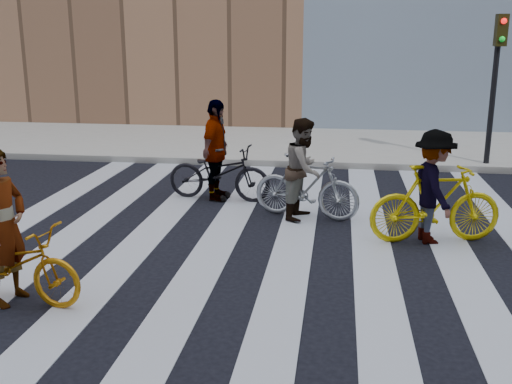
% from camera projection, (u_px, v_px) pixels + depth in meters
% --- Properties ---
extents(ground, '(100.00, 100.00, 0.00)m').
position_uv_depth(ground, '(257.00, 240.00, 8.73)').
color(ground, black).
rests_on(ground, ground).
extents(sidewalk_far, '(100.00, 5.00, 0.15)m').
position_uv_depth(sidewalk_far, '(295.00, 145.00, 15.90)').
color(sidewalk_far, gray).
rests_on(sidewalk_far, ground).
extents(zebra_crosswalk, '(8.25, 10.00, 0.01)m').
position_uv_depth(zebra_crosswalk, '(257.00, 240.00, 8.73)').
color(zebra_crosswalk, silver).
rests_on(zebra_crosswalk, ground).
extents(traffic_signal, '(0.22, 0.42, 3.33)m').
position_uv_depth(traffic_signal, '(497.00, 65.00, 12.66)').
color(traffic_signal, black).
rests_on(traffic_signal, ground).
extents(bike_yellow_left, '(1.79, 0.85, 0.90)m').
position_uv_depth(bike_yellow_left, '(12.00, 263.00, 6.63)').
color(bike_yellow_left, orange).
rests_on(bike_yellow_left, ground).
extents(bike_silver_mid, '(1.83, 0.93, 1.06)m').
position_uv_depth(bike_silver_mid, '(307.00, 186.00, 9.68)').
color(bike_silver_mid, '#97999F').
rests_on(bike_silver_mid, ground).
extents(bike_yellow_right, '(1.97, 0.91, 1.14)m').
position_uv_depth(bike_yellow_right, '(436.00, 204.00, 8.53)').
color(bike_yellow_right, yellow).
rests_on(bike_yellow_right, ground).
extents(bike_dark_rear, '(1.97, 0.91, 1.00)m').
position_uv_depth(bike_dark_rear, '(219.00, 173.00, 10.78)').
color(bike_dark_rear, black).
rests_on(bike_dark_rear, ground).
extents(rider_left, '(0.51, 0.70, 1.76)m').
position_uv_depth(rider_left, '(4.00, 227.00, 6.53)').
color(rider_left, slate).
rests_on(rider_left, ground).
extents(rider_mid, '(0.80, 0.93, 1.64)m').
position_uv_depth(rider_mid, '(304.00, 169.00, 9.62)').
color(rider_mid, slate).
rests_on(rider_mid, ground).
extents(rider_right, '(0.81, 1.16, 1.63)m').
position_uv_depth(rider_right, '(433.00, 187.00, 8.48)').
color(rider_right, slate).
rests_on(rider_right, ground).
extents(rider_rear, '(0.58, 1.11, 1.81)m').
position_uv_depth(rider_rear, '(216.00, 150.00, 10.68)').
color(rider_rear, slate).
rests_on(rider_rear, ground).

